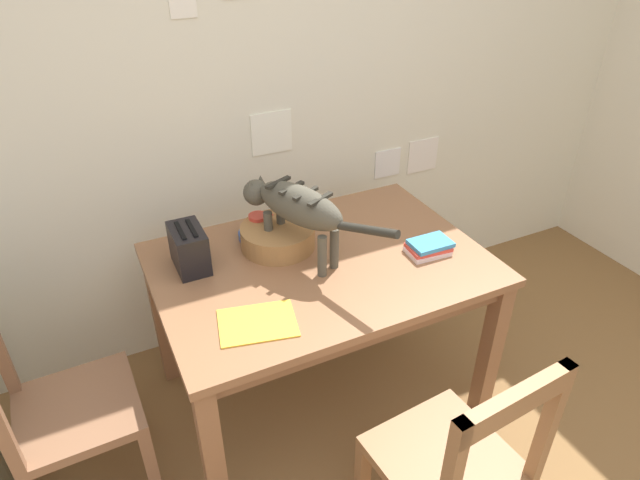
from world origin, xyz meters
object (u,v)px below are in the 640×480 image
coffee_mug (259,223)px  wooden_chair_near (63,410)px  dining_table (320,278)px  magazine (257,323)px  toaster (189,248)px  saucer_bowl (259,234)px  book_stack (429,247)px  wicker_basket (278,236)px  cat (296,207)px  wooden_chair_far (454,465)px

coffee_mug → wooden_chair_near: 1.02m
dining_table → magazine: bearing=-145.3°
toaster → saucer_bowl: bearing=15.8°
book_stack → wicker_basket: (-0.54, 0.32, 0.02)m
cat → saucer_bowl: cat is taller
cat → wicker_basket: size_ratio=2.24×
dining_table → coffee_mug: bearing=118.8°
saucer_bowl → coffee_mug: bearing=0.0°
coffee_mug → magazine: coffee_mug is taller
cat → wooden_chair_near: bearing=164.2°
wicker_basket → wooden_chair_near: (-0.93, -0.24, -0.34)m
saucer_bowl → magazine: saucer_bowl is taller
dining_table → cat: cat is taller
toaster → wooden_chair_near: (-0.56, -0.25, -0.38)m
wicker_basket → wooden_chair_far: (0.18, -1.02, -0.34)m
book_stack → wooden_chair_near: wooden_chair_near is taller
coffee_mug → book_stack: bearing=-35.7°
cat → wooden_chair_far: bearing=-105.3°
toaster → cat: bearing=-15.2°
wicker_basket → wooden_chair_near: size_ratio=0.33×
book_stack → toaster: size_ratio=0.93×
book_stack → wooden_chair_far: 0.85m
wicker_basket → toaster: 0.37m
wooden_chair_near → cat: bearing=96.6°
magazine → book_stack: bearing=20.6°
coffee_mug → book_stack: size_ratio=0.65×
saucer_bowl → wooden_chair_near: size_ratio=0.19×
cat → saucer_bowl: 0.31m
magazine → wooden_chair_far: bearing=-41.3°
dining_table → coffee_mug: 0.35m
toaster → coffee_mug: bearing=15.7°
saucer_bowl → book_stack: 0.72m
magazine → wooden_chair_near: wooden_chair_near is taller
cat → saucer_bowl: bearing=90.0°
cat → book_stack: 0.58m
toaster → wooden_chair_far: 1.23m
dining_table → wooden_chair_near: size_ratio=1.42×
wooden_chair_near → magazine: bearing=72.9°
saucer_bowl → wooden_chair_near: (-0.88, -0.34, -0.31)m
saucer_bowl → wicker_basket: bearing=-65.0°
saucer_bowl → coffee_mug: size_ratio=1.47×
dining_table → wicker_basket: 0.25m
book_stack → dining_table: bearing=162.0°
dining_table → saucer_bowl: saucer_bowl is taller
coffee_mug → wooden_chair_near: size_ratio=0.13×
coffee_mug → wicker_basket: (0.04, -0.10, -0.02)m
cat → wicker_basket: bearing=88.8°
coffee_mug → wooden_chair_far: bearing=-78.8°
book_stack → coffee_mug: bearing=144.3°
saucer_bowl → wicker_basket: wicker_basket is taller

